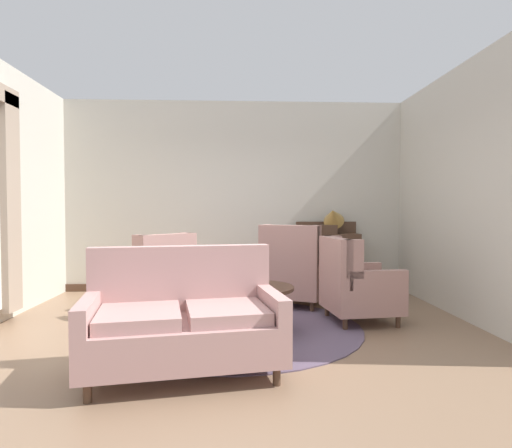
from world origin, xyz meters
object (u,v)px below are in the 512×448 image
object	(u,v)px
porcelain_vase	(257,273)
sideboard	(328,259)
armchair_foreground_right	(295,273)
armchair_back_corner	(156,279)
gramophone	(332,219)
armchair_near_window	(355,285)
coffee_table	(255,295)
settee	(183,322)

from	to	relation	value
porcelain_vase	sideboard	distance (m)	2.49
armchair_foreground_right	sideboard	world-z (taller)	sideboard
armchair_back_corner	gramophone	bearing A→B (deg)	160.32
gramophone	armchair_foreground_right	bearing A→B (deg)	-130.33
armchair_foreground_right	gramophone	xyz separation A→B (m)	(0.71, 0.83, 0.73)
armchair_near_window	sideboard	world-z (taller)	sideboard
armchair_near_window	coffee_table	bearing A→B (deg)	100.20
gramophone	sideboard	bearing A→B (deg)	118.60
armchair_near_window	gramophone	bearing A→B (deg)	-10.45
coffee_table	armchair_near_window	bearing A→B (deg)	16.74
coffee_table	armchair_near_window	xyz separation A→B (m)	(1.20, 0.36, 0.03)
armchair_foreground_right	sideboard	size ratio (longest dim) A/B	1.03
settee	porcelain_vase	bearing A→B (deg)	50.17
porcelain_vase	settee	distance (m)	1.33
settee	armchair_near_window	xyz separation A→B (m)	(1.82, 1.48, 0.02)
porcelain_vase	gramophone	distance (m)	2.49
sideboard	gramophone	xyz separation A→B (m)	(0.05, -0.09, 0.65)
settee	armchair_back_corner	bearing A→B (deg)	96.11
porcelain_vase	armchair_back_corner	bearing A→B (deg)	142.85
armchair_foreground_right	coffee_table	bearing A→B (deg)	88.62
settee	gramophone	world-z (taller)	gramophone
armchair_near_window	gramophone	xyz separation A→B (m)	(0.12, 1.73, 0.75)
armchair_foreground_right	armchair_back_corner	size ratio (longest dim) A/B	1.01
coffee_table	gramophone	distance (m)	2.59
coffee_table	sideboard	world-z (taller)	sideboard
porcelain_vase	armchair_back_corner	world-z (taller)	armchair_back_corner
settee	armchair_back_corner	distance (m)	2.18
coffee_table	gramophone	world-z (taller)	gramophone
settee	armchair_near_window	bearing A→B (deg)	29.14
coffee_table	armchair_foreground_right	distance (m)	1.40
sideboard	settee	bearing A→B (deg)	-119.86
armchair_near_window	gramophone	world-z (taller)	gramophone
coffee_table	gramophone	bearing A→B (deg)	57.84
armchair_near_window	armchair_foreground_right	bearing A→B (deg)	26.73
settee	sideboard	xyz separation A→B (m)	(1.89, 3.30, 0.12)
coffee_table	armchair_foreground_right	bearing A→B (deg)	64.23
settee	sideboard	bearing A→B (deg)	50.24
porcelain_vase	armchair_near_window	distance (m)	1.23
armchair_back_corner	gramophone	world-z (taller)	gramophone
porcelain_vase	armchair_foreground_right	bearing A→B (deg)	65.01
sideboard	coffee_table	bearing A→B (deg)	-120.19
sideboard	armchair_near_window	bearing A→B (deg)	-92.23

